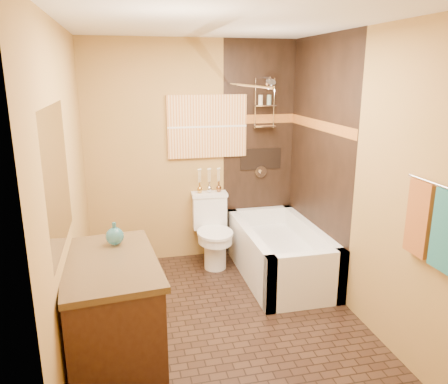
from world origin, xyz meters
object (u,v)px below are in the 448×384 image
object	(u,v)px
bathtub	(280,256)
vanity	(112,319)
sunset_painting	(207,127)
toilet	(213,230)

from	to	relation	value
bathtub	vanity	bearing A→B (deg)	-143.58
sunset_painting	bathtub	bearing A→B (deg)	-48.56
toilet	bathtub	bearing A→B (deg)	-32.18
sunset_painting	vanity	bearing A→B (deg)	-118.50
sunset_painting	bathtub	world-z (taller)	sunset_painting
sunset_painting	toilet	distance (m)	1.17
sunset_painting	vanity	xyz separation A→B (m)	(-1.08, -2.00, -1.09)
toilet	sunset_painting	bearing A→B (deg)	93.50
bathtub	vanity	xyz separation A→B (m)	(-1.72, -1.27, 0.24)
toilet	vanity	distance (m)	2.04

